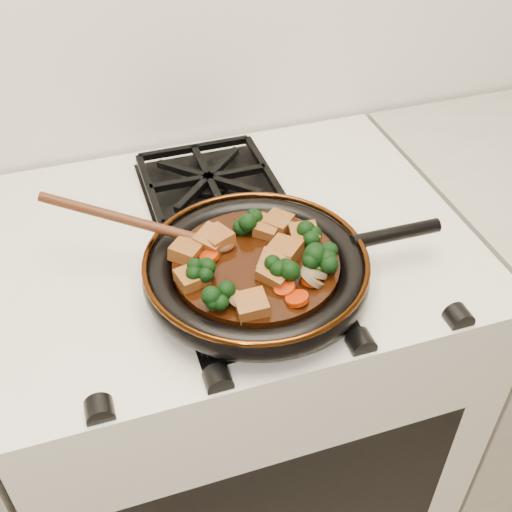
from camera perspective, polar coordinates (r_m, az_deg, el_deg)
name	(u,v)px	position (r m, az deg, el deg)	size (l,w,h in m)	color
stove	(237,402)	(1.38, -1.72, -12.83)	(0.76, 0.60, 0.90)	silver
burner_grate_front	(258,286)	(0.94, 0.19, -2.71)	(0.23, 0.23, 0.03)	black
burner_grate_back	(209,182)	(1.15, -4.22, 6.58)	(0.23, 0.23, 0.03)	black
skillet	(258,269)	(0.92, 0.13, -1.20)	(0.45, 0.33, 0.05)	black
braising_sauce	(256,267)	(0.91, 0.00, -0.99)	(0.24, 0.24, 0.02)	black
tofu_cube_0	(275,274)	(0.88, 1.68, -1.64)	(0.04, 0.04, 0.02)	brown
tofu_cube_1	(192,278)	(0.88, -5.71, -1.96)	(0.04, 0.04, 0.02)	brown
tofu_cube_2	(304,236)	(0.94, 4.30, 1.81)	(0.04, 0.04, 0.02)	brown
tofu_cube_3	(212,240)	(0.93, -3.91, 1.41)	(0.04, 0.04, 0.02)	brown
tofu_cube_4	(278,224)	(0.96, 1.97, 2.90)	(0.04, 0.04, 0.02)	brown
tofu_cube_5	(285,251)	(0.91, 2.57, 0.46)	(0.04, 0.04, 0.02)	brown
tofu_cube_6	(274,266)	(0.89, 1.62, -0.88)	(0.04, 0.04, 0.02)	brown
tofu_cube_7	(187,251)	(0.92, -6.19, 0.48)	(0.04, 0.04, 0.02)	brown
tofu_cube_8	(268,228)	(0.95, 1.03, 2.46)	(0.04, 0.03, 0.02)	brown
tofu_cube_9	(217,239)	(0.93, -3.44, 1.50)	(0.04, 0.04, 0.02)	brown
tofu_cube_10	(252,305)	(0.83, -0.40, -4.41)	(0.04, 0.04, 0.02)	brown
broccoli_floret_0	(319,266)	(0.89, 5.60, -0.93)	(0.06, 0.06, 0.05)	black
broccoli_floret_1	(220,299)	(0.84, -3.24, -3.87)	(0.05, 0.05, 0.05)	black
broccoli_floret_2	(315,238)	(0.93, 5.30, 1.59)	(0.06, 0.06, 0.05)	black
broccoli_floret_3	(248,225)	(0.96, -0.73, 2.76)	(0.06, 0.06, 0.05)	black
broccoli_floret_4	(282,272)	(0.87, 2.30, -1.44)	(0.06, 0.06, 0.06)	black
broccoli_floret_5	(204,277)	(0.87, -4.65, -1.83)	(0.06, 0.06, 0.05)	black
broccoli_floret_6	(323,259)	(0.90, 5.98, -0.29)	(0.06, 0.06, 0.05)	black
carrot_coin_0	(197,280)	(0.88, -5.22, -2.14)	(0.03, 0.03, 0.01)	#A22404
carrot_coin_1	(285,288)	(0.86, 2.56, -2.82)	(0.03, 0.03, 0.01)	#A22404
carrot_coin_2	(310,280)	(0.88, 4.85, -2.15)	(0.03, 0.03, 0.01)	#A22404
carrot_coin_3	(216,238)	(0.94, -3.59, 1.65)	(0.03, 0.03, 0.01)	#A22404
carrot_coin_4	(297,299)	(0.85, 3.68, -3.80)	(0.03, 0.03, 0.01)	#A22404
carrot_coin_5	(209,256)	(0.91, -4.16, -0.03)	(0.03, 0.03, 0.01)	#A22404
mushroom_slice_0	(315,272)	(0.89, 5.23, -1.43)	(0.04, 0.04, 0.01)	olive
mushroom_slice_1	(283,225)	(0.96, 2.44, 2.78)	(0.03, 0.03, 0.01)	olive
mushroom_slice_2	(239,300)	(0.84, -1.50, -3.92)	(0.03, 0.03, 0.01)	olive
mushroom_slice_3	(311,278)	(0.88, 4.95, -1.93)	(0.04, 0.04, 0.01)	olive
wooden_spoon	(164,230)	(0.94, -8.17, 2.33)	(0.16, 0.10, 0.26)	#49220F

